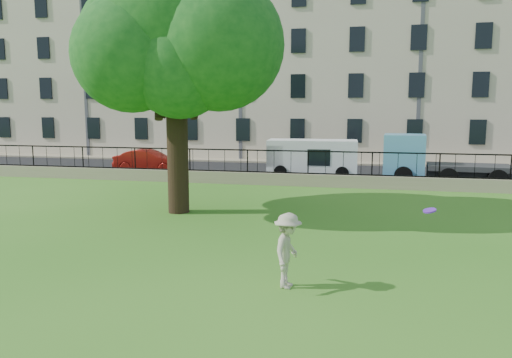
% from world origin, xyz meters
% --- Properties ---
extents(ground, '(120.00, 120.00, 0.00)m').
position_xyz_m(ground, '(0.00, 0.00, 0.00)').
color(ground, '#30711B').
rests_on(ground, ground).
extents(retaining_wall, '(50.00, 0.40, 0.60)m').
position_xyz_m(retaining_wall, '(0.00, 12.00, 0.30)').
color(retaining_wall, gray).
rests_on(retaining_wall, ground).
extents(iron_railing, '(50.00, 0.05, 1.13)m').
position_xyz_m(iron_railing, '(0.00, 12.00, 1.15)').
color(iron_railing, black).
rests_on(iron_railing, retaining_wall).
extents(street, '(60.00, 9.00, 0.01)m').
position_xyz_m(street, '(0.00, 16.70, 0.01)').
color(street, black).
rests_on(street, ground).
extents(sidewalk, '(60.00, 1.40, 0.12)m').
position_xyz_m(sidewalk, '(0.00, 21.90, 0.06)').
color(sidewalk, gray).
rests_on(sidewalk, ground).
extents(building_row, '(56.40, 10.40, 13.80)m').
position_xyz_m(building_row, '(0.00, 27.57, 6.92)').
color(building_row, beige).
rests_on(building_row, ground).
extents(tree, '(7.92, 6.12, 9.72)m').
position_xyz_m(tree, '(-4.06, 5.10, 6.42)').
color(tree, black).
rests_on(tree, ground).
extents(man, '(0.73, 1.11, 1.61)m').
position_xyz_m(man, '(1.11, -1.70, 0.81)').
color(man, '#B7B094').
rests_on(man, ground).
extents(frisbee, '(0.35, 0.36, 0.12)m').
position_xyz_m(frisbee, '(4.00, -1.07, 1.67)').
color(frisbee, '#6122C3').
extents(red_sedan, '(4.05, 1.64, 1.31)m').
position_xyz_m(red_sedan, '(-9.80, 15.40, 0.65)').
color(red_sedan, '#AE1C15').
rests_on(red_sedan, street).
extents(white_van, '(4.89, 2.09, 2.02)m').
position_xyz_m(white_van, '(-0.16, 15.40, 1.01)').
color(white_van, white).
rests_on(white_van, street).
extents(blue_truck, '(5.91, 2.45, 2.42)m').
position_xyz_m(blue_truck, '(6.50, 14.40, 1.21)').
color(blue_truck, '#58A1CE').
rests_on(blue_truck, street).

